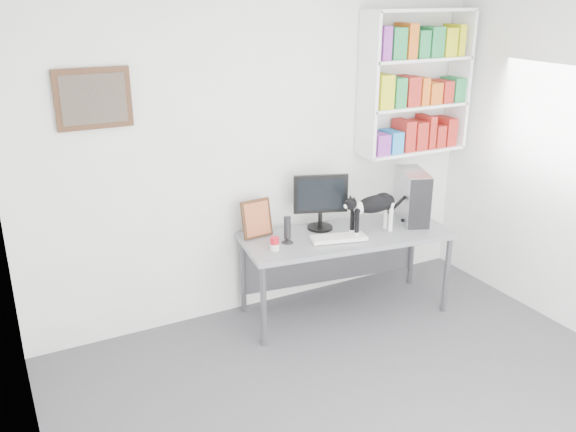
{
  "coord_description": "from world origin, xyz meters",
  "views": [
    {
      "loc": [
        -2.06,
        -2.38,
        2.59
      ],
      "look_at": [
        -0.02,
        1.53,
        0.96
      ],
      "focal_mm": 38.0,
      "sensor_mm": 36.0,
      "label": 1
    }
  ],
  "objects_px": {
    "leaning_print": "(257,218)",
    "cat": "(373,214)",
    "pc_tower": "(412,196)",
    "bookshelf": "(415,83)",
    "keyboard": "(338,238)",
    "speaker": "(287,229)",
    "soup_can": "(275,244)",
    "desk": "(345,273)",
    "monitor": "(320,202)"
  },
  "relations": [
    {
      "from": "desk",
      "to": "leaning_print",
      "type": "bearing_deg",
      "value": 164.62
    },
    {
      "from": "bookshelf",
      "to": "desk",
      "type": "relative_size",
      "value": 0.72
    },
    {
      "from": "pc_tower",
      "to": "desk",
      "type": "bearing_deg",
      "value": -158.69
    },
    {
      "from": "speaker",
      "to": "cat",
      "type": "relative_size",
      "value": 0.41
    },
    {
      "from": "desk",
      "to": "cat",
      "type": "bearing_deg",
      "value": -16.35
    },
    {
      "from": "pc_tower",
      "to": "cat",
      "type": "distance_m",
      "value": 0.47
    },
    {
      "from": "desk",
      "to": "keyboard",
      "type": "bearing_deg",
      "value": -140.16
    },
    {
      "from": "bookshelf",
      "to": "soup_can",
      "type": "relative_size",
      "value": 11.86
    },
    {
      "from": "speaker",
      "to": "leaning_print",
      "type": "xyz_separation_m",
      "value": [
        -0.16,
        0.23,
        0.05
      ]
    },
    {
      "from": "bookshelf",
      "to": "monitor",
      "type": "relative_size",
      "value": 2.58
    },
    {
      "from": "desk",
      "to": "monitor",
      "type": "distance_m",
      "value": 0.65
    },
    {
      "from": "bookshelf",
      "to": "pc_tower",
      "type": "relative_size",
      "value": 2.77
    },
    {
      "from": "bookshelf",
      "to": "pc_tower",
      "type": "xyz_separation_m",
      "value": [
        -0.22,
        -0.33,
        -0.91
      ]
    },
    {
      "from": "bookshelf",
      "to": "keyboard",
      "type": "relative_size",
      "value": 2.77
    },
    {
      "from": "monitor",
      "to": "soup_can",
      "type": "bearing_deg",
      "value": -136.84
    },
    {
      "from": "monitor",
      "to": "cat",
      "type": "bearing_deg",
      "value": -21.45
    },
    {
      "from": "pc_tower",
      "to": "cat",
      "type": "xyz_separation_m",
      "value": [
        -0.46,
        -0.09,
        -0.05
      ]
    },
    {
      "from": "soup_can",
      "to": "cat",
      "type": "distance_m",
      "value": 0.88
    },
    {
      "from": "desk",
      "to": "cat",
      "type": "relative_size",
      "value": 3.11
    },
    {
      "from": "speaker",
      "to": "keyboard",
      "type": "bearing_deg",
      "value": 1.24
    },
    {
      "from": "bookshelf",
      "to": "pc_tower",
      "type": "height_order",
      "value": "bookshelf"
    },
    {
      "from": "desk",
      "to": "soup_can",
      "type": "height_order",
      "value": "soup_can"
    },
    {
      "from": "keyboard",
      "to": "speaker",
      "type": "bearing_deg",
      "value": 174.82
    },
    {
      "from": "monitor",
      "to": "speaker",
      "type": "bearing_deg",
      "value": -139.5
    },
    {
      "from": "bookshelf",
      "to": "soup_can",
      "type": "height_order",
      "value": "bookshelf"
    },
    {
      "from": "soup_can",
      "to": "speaker",
      "type": "bearing_deg",
      "value": 29.34
    },
    {
      "from": "pc_tower",
      "to": "bookshelf",
      "type": "bearing_deg",
      "value": 77.82
    },
    {
      "from": "speaker",
      "to": "leaning_print",
      "type": "height_order",
      "value": "leaning_print"
    },
    {
      "from": "desk",
      "to": "monitor",
      "type": "xyz_separation_m",
      "value": [
        -0.13,
        0.2,
        0.6
      ]
    },
    {
      "from": "desk",
      "to": "pc_tower",
      "type": "relative_size",
      "value": 3.84
    },
    {
      "from": "desk",
      "to": "leaning_print",
      "type": "distance_m",
      "value": 0.9
    },
    {
      "from": "keyboard",
      "to": "leaning_print",
      "type": "distance_m",
      "value": 0.68
    },
    {
      "from": "keyboard",
      "to": "soup_can",
      "type": "bearing_deg",
      "value": -170.88
    },
    {
      "from": "soup_can",
      "to": "pc_tower",
      "type": "bearing_deg",
      "value": 1.29
    },
    {
      "from": "speaker",
      "to": "cat",
      "type": "distance_m",
      "value": 0.73
    },
    {
      "from": "soup_can",
      "to": "keyboard",
      "type": "bearing_deg",
      "value": -5.31
    },
    {
      "from": "desk",
      "to": "leaning_print",
      "type": "relative_size",
      "value": 5.36
    },
    {
      "from": "soup_can",
      "to": "monitor",
      "type": "bearing_deg",
      "value": 23.25
    },
    {
      "from": "bookshelf",
      "to": "speaker",
      "type": "xyz_separation_m",
      "value": [
        -1.4,
        -0.27,
        -1.02
      ]
    },
    {
      "from": "leaning_print",
      "to": "cat",
      "type": "height_order",
      "value": "cat"
    },
    {
      "from": "cat",
      "to": "soup_can",
      "type": "bearing_deg",
      "value": 174.44
    },
    {
      "from": "speaker",
      "to": "monitor",
      "type": "bearing_deg",
      "value": 41.45
    },
    {
      "from": "cat",
      "to": "speaker",
      "type": "bearing_deg",
      "value": 166.7
    },
    {
      "from": "keyboard",
      "to": "speaker",
      "type": "xyz_separation_m",
      "value": [
        -0.39,
        0.14,
        0.1
      ]
    },
    {
      "from": "cat",
      "to": "pc_tower",
      "type": "bearing_deg",
      "value": 9.19
    },
    {
      "from": "leaning_print",
      "to": "soup_can",
      "type": "relative_size",
      "value": 3.08
    },
    {
      "from": "monitor",
      "to": "pc_tower",
      "type": "relative_size",
      "value": 1.07
    },
    {
      "from": "keyboard",
      "to": "soup_can",
      "type": "distance_m",
      "value": 0.55
    },
    {
      "from": "pc_tower",
      "to": "leaning_print",
      "type": "height_order",
      "value": "pc_tower"
    },
    {
      "from": "cat",
      "to": "monitor",
      "type": "bearing_deg",
      "value": 136.94
    }
  ]
}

